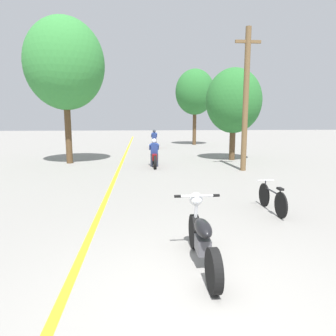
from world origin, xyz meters
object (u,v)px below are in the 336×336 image
(motorcycle_rider_lead, at_px, (154,156))
(bicycle_parked, at_px, (272,199))
(utility_pole, at_px, (246,99))
(motorcycle_foreground, at_px, (202,238))
(roadside_tree_right_near, at_px, (234,101))
(roadside_tree_right_far, at_px, (195,92))
(roadside_tree_left, at_px, (65,64))
(motorcycle_rider_far, at_px, (154,141))

(motorcycle_rider_lead, height_order, bicycle_parked, motorcycle_rider_lead)
(utility_pole, xyz_separation_m, motorcycle_foreground, (-3.61, -8.50, -2.69))
(bicycle_parked, bearing_deg, roadside_tree_right_near, 78.55)
(roadside_tree_right_far, relative_size, roadside_tree_left, 0.92)
(utility_pole, xyz_separation_m, roadside_tree_left, (-8.24, 3.02, 1.83))
(motorcycle_foreground, bearing_deg, bicycle_parked, 47.93)
(roadside_tree_right_far, xyz_separation_m, roadside_tree_left, (-8.53, -10.89, 0.33))
(utility_pole, distance_m, motorcycle_rider_far, 11.86)
(roadside_tree_left, distance_m, bicycle_parked, 12.25)
(roadside_tree_left, xyz_separation_m, motorcycle_foreground, (4.63, -11.52, -4.52))
(utility_pole, distance_m, roadside_tree_left, 8.96)
(motorcycle_rider_far, height_order, bicycle_parked, motorcycle_rider_far)
(utility_pole, height_order, roadside_tree_right_far, roadside_tree_right_far)
(roadside_tree_right_near, bearing_deg, roadside_tree_left, -176.71)
(motorcycle_foreground, height_order, motorcycle_rider_lead, motorcycle_rider_lead)
(roadside_tree_left, bearing_deg, motorcycle_foreground, -68.12)
(roadside_tree_right_near, xyz_separation_m, bicycle_parked, (-1.93, -9.52, -2.91))
(roadside_tree_left, height_order, motorcycle_rider_far, roadside_tree_left)
(roadside_tree_right_near, xyz_separation_m, motorcycle_foreground, (-4.19, -12.03, -2.81))
(utility_pole, relative_size, roadside_tree_right_far, 0.92)
(roadside_tree_right_far, distance_m, roadside_tree_left, 13.83)
(utility_pole, bearing_deg, motorcycle_rider_lead, 159.11)
(roadside_tree_left, xyz_separation_m, motorcycle_rider_far, (4.78, 8.03, -4.40))
(utility_pole, xyz_separation_m, motorcycle_rider_far, (-3.46, 11.05, -2.57))
(motorcycle_rider_lead, distance_m, motorcycle_rider_far, 9.57)
(motorcycle_foreground, xyz_separation_m, bicycle_parked, (2.26, 2.50, -0.10))
(roadside_tree_left, height_order, motorcycle_rider_lead, roadside_tree_left)
(motorcycle_foreground, bearing_deg, utility_pole, 66.96)
(roadside_tree_right_near, xyz_separation_m, motorcycle_rider_far, (-4.03, 7.52, -2.70))
(roadside_tree_left, distance_m, motorcycle_rider_lead, 6.40)
(bicycle_parked, bearing_deg, motorcycle_rider_lead, 108.75)
(motorcycle_foreground, distance_m, motorcycle_rider_lead, 9.99)
(motorcycle_rider_far, bearing_deg, roadside_tree_right_near, -61.81)
(roadside_tree_right_far, height_order, motorcycle_rider_lead, roadside_tree_right_far)
(roadside_tree_right_far, height_order, roadside_tree_left, roadside_tree_left)
(roadside_tree_right_far, distance_m, motorcycle_rider_far, 6.23)
(roadside_tree_left, bearing_deg, bicycle_parked, -52.63)
(motorcycle_rider_lead, distance_m, bicycle_parked, 7.90)
(roadside_tree_right_far, bearing_deg, roadside_tree_left, -128.07)
(roadside_tree_left, height_order, bicycle_parked, roadside_tree_left)
(utility_pole, distance_m, bicycle_parked, 6.75)
(roadside_tree_left, height_order, motorcycle_foreground, roadside_tree_left)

